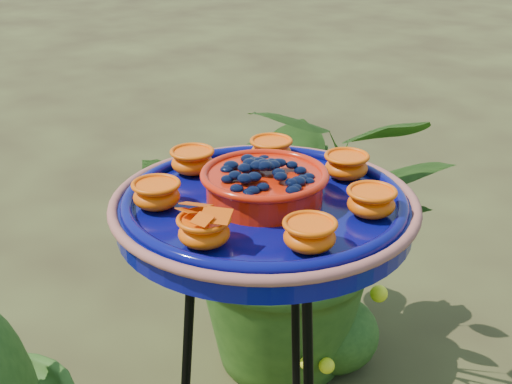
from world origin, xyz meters
TOP-DOWN VIEW (x-y plane):
  - feeder_dish at (0.09, 0.04)m, footprint 0.61×0.61m
  - shrub_back_left at (-0.51, 0.67)m, footprint 1.10×1.09m

SIDE VIEW (x-z plane):
  - shrub_back_left at x=-0.51m, z-range 0.00..0.92m
  - feeder_dish at x=0.09m, z-range 0.90..1.01m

